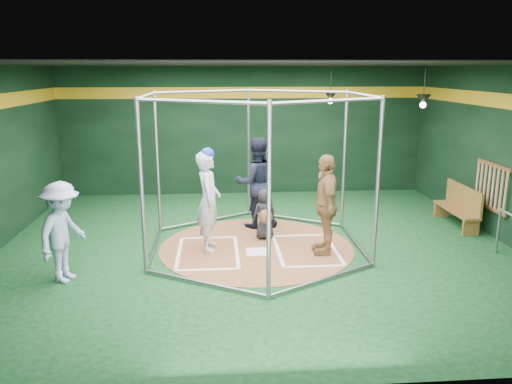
{
  "coord_description": "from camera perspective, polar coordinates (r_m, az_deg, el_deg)",
  "views": [
    {
      "loc": [
        -0.73,
        -9.26,
        3.41
      ],
      "look_at": [
        0.0,
        0.1,
        1.1
      ],
      "focal_mm": 35.0,
      "sensor_mm": 36.0,
      "label": 1
    }
  ],
  "objects": [
    {
      "name": "pendant_lamp_near",
      "position": [
        13.21,
        8.51,
        10.77
      ],
      "size": [
        0.34,
        0.34,
        0.9
      ],
      "color": "black",
      "rests_on": "room_shell"
    },
    {
      "name": "bat_rack",
      "position": [
        11.44,
        25.29,
        0.58
      ],
      "size": [
        0.07,
        1.25,
        0.98
      ],
      "color": "brown",
      "rests_on": "room_shell"
    },
    {
      "name": "home_plate",
      "position": [
        9.61,
        0.19,
        -6.85
      ],
      "size": [
        0.43,
        0.43,
        0.01
      ],
      "primitive_type": "cube",
      "color": "white",
      "rests_on": "clay_disc"
    },
    {
      "name": "umpire",
      "position": [
        10.9,
        0.07,
        1.07
      ],
      "size": [
        1.06,
        0.88,
        1.98
      ],
      "primitive_type": "imported",
      "rotation": [
        0.0,
        0.0,
        3.29
      ],
      "color": "black",
      "rests_on": "clay_disc"
    },
    {
      "name": "batter_figure",
      "position": [
        9.53,
        -5.45,
        -0.91
      ],
      "size": [
        0.47,
        0.7,
        1.99
      ],
      "color": "silver",
      "rests_on": "clay_disc"
    },
    {
      "name": "batting_cage",
      "position": [
        9.48,
        0.05,
        2.2
      ],
      "size": [
        4.05,
        4.67,
        3.0
      ],
      "color": "gray",
      "rests_on": "ground"
    },
    {
      "name": "visitor_leopard",
      "position": [
        9.41,
        7.96,
        -1.4
      ],
      "size": [
        0.53,
        1.14,
        1.9
      ],
      "primitive_type": "imported",
      "rotation": [
        0.0,
        0.0,
        -1.63
      ],
      "color": "tan",
      "rests_on": "clay_disc"
    },
    {
      "name": "clay_disc",
      "position": [
        9.89,
        0.05,
        -6.3
      ],
      "size": [
        3.8,
        3.8,
        0.01
      ],
      "primitive_type": "cylinder",
      "color": "brown",
      "rests_on": "ground"
    },
    {
      "name": "batter_box_left",
      "position": [
        9.63,
        -5.52,
        -6.87
      ],
      "size": [
        1.17,
        1.77,
        0.01
      ],
      "color": "white",
      "rests_on": "clay_disc"
    },
    {
      "name": "bystander_blue",
      "position": [
        8.72,
        -21.25,
        -4.3
      ],
      "size": [
        0.92,
        1.22,
        1.68
      ],
      "primitive_type": "imported",
      "rotation": [
        0.0,
        0.0,
        1.26
      ],
      "color": "#A2B1D7",
      "rests_on": "ground"
    },
    {
      "name": "catcher_figure",
      "position": [
        10.21,
        0.99,
        -2.54
      ],
      "size": [
        0.59,
        0.63,
        1.04
      ],
      "color": "black",
      "rests_on": "clay_disc"
    },
    {
      "name": "pendant_lamp_far",
      "position": [
        12.23,
        18.58,
        9.98
      ],
      "size": [
        0.34,
        0.34,
        0.9
      ],
      "color": "black",
      "rests_on": "room_shell"
    },
    {
      "name": "batter_box_right",
      "position": [
        9.77,
        5.76,
        -6.56
      ],
      "size": [
        1.17,
        1.77,
        0.01
      ],
      "color": "white",
      "rests_on": "clay_disc"
    },
    {
      "name": "dugout_bench",
      "position": [
        11.98,
        22.23,
        -1.44
      ],
      "size": [
        0.37,
        1.58,
        0.92
      ],
      "color": "brown",
      "rests_on": "ground"
    },
    {
      "name": "room_shell",
      "position": [
        9.44,
        0.04,
        3.72
      ],
      "size": [
        10.1,
        9.1,
        3.53
      ],
      "color": "black",
      "rests_on": "ground"
    }
  ]
}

